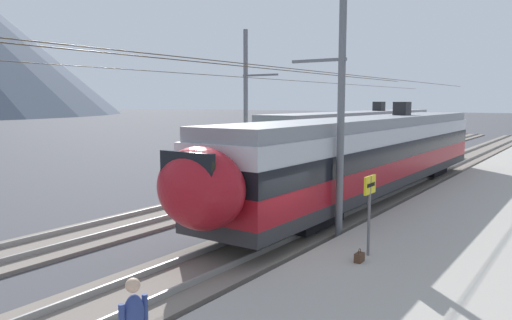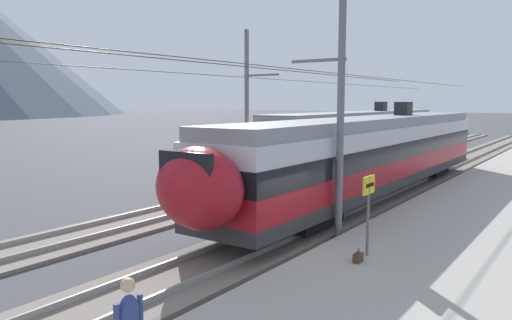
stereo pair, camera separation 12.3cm
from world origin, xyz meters
The scene contains 10 objects.
ground_plane centered at (0.00, 0.00, 0.00)m, with size 400.00×400.00×0.00m, color #424247.
platform_slab centered at (0.00, -4.55, 0.16)m, with size 120.00×6.89×0.33m, color #A39E93.
track_near centered at (0.00, 0.93, 0.07)m, with size 120.00×3.00×0.28m.
track_far centered at (0.00, 6.32, 0.07)m, with size 120.00×3.00×0.28m.
train_near_platform centered at (9.92, 0.93, 2.22)m, with size 25.33×2.99×4.27m.
train_far_track centered at (20.80, 6.32, 2.22)m, with size 24.75×2.98×4.27m.
catenary_mast_mid centered at (3.01, -0.64, 4.20)m, with size 47.96×1.99×8.09m.
catenary_mast_far_side centered at (10.09, 8.11, 4.36)m, with size 47.96×2.22×8.42m.
platform_sign centered at (0.95, -2.63, 1.97)m, with size 0.70×0.08×2.23m.
handbag_near_sign centered at (0.27, -2.66, 0.46)m, with size 0.32×0.18×0.37m.
Camera 2 is at (-11.54, -7.72, 4.58)m, focal length 34.30 mm.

